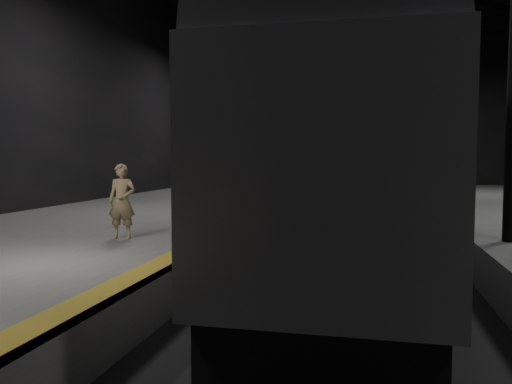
% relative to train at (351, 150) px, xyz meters
% --- Properties ---
extents(ground, '(44.00, 44.00, 0.00)m').
position_rel_train_xyz_m(ground, '(0.00, 0.81, -3.22)').
color(ground, black).
rests_on(ground, ground).
extents(platform_left, '(9.00, 43.80, 1.00)m').
position_rel_train_xyz_m(platform_left, '(-7.50, 0.81, -2.72)').
color(platform_left, '#52524F').
rests_on(platform_left, ground).
extents(tactile_strip, '(0.50, 43.80, 0.01)m').
position_rel_train_xyz_m(tactile_strip, '(-3.25, 0.81, -2.21)').
color(tactile_strip, olive).
rests_on(tactile_strip, platform_left).
extents(track, '(2.40, 43.00, 0.24)m').
position_rel_train_xyz_m(track, '(0.00, 0.81, -3.15)').
color(track, '#3F3328').
rests_on(track, ground).
extents(train, '(3.22, 21.56, 5.76)m').
position_rel_train_xyz_m(train, '(0.00, 0.00, 0.00)').
color(train, '#AAADB2').
rests_on(train, ground).
extents(woman, '(0.72, 0.52, 1.84)m').
position_rel_train_xyz_m(woman, '(-5.30, -4.83, -1.29)').
color(woman, '#8F7C57').
rests_on(woman, platform_left).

